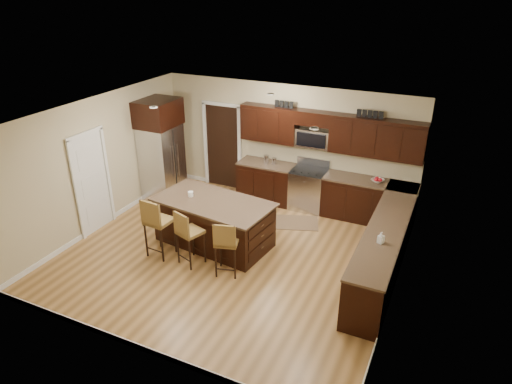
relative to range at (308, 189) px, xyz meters
The scene contains 23 objects.
floor 2.59m from the range, 105.51° to the right, with size 6.00×6.00×0.00m, color #A17440.
ceiling 3.38m from the range, 105.51° to the right, with size 6.00×6.00×0.00m, color silver.
wall_back 1.15m from the range, 156.28° to the left, with size 6.00×6.00×0.00m, color #BDB088.
wall_left 4.51m from the range, 146.33° to the right, with size 5.50×5.50×0.00m, color #BDB088.
wall_right 3.49m from the range, 46.57° to the right, with size 5.50×5.50×0.00m, color #BDB088.
base_cabinets 1.58m from the range, 39.46° to the right, with size 4.02×3.96×0.92m.
upper_cabinets 1.42m from the range, 20.23° to the left, with size 4.00×0.33×0.80m.
range is the anchor object (origin of this frame).
microwave 1.16m from the range, 90.00° to the left, with size 0.76×0.31×0.40m, color silver.
doorway 2.41m from the range, behind, with size 0.85×0.03×2.06m, color black.
pantry_door 4.61m from the range, 143.07° to the right, with size 0.03×0.80×2.04m, color white.
letter_decor 1.84m from the range, 31.31° to the left, with size 2.20×0.03×0.15m, color black, non-canonical shape.
island 2.51m from the range, 117.64° to the right, with size 2.39×1.45×0.92m.
stool_left 3.62m from the range, 121.45° to the right, with size 0.47×0.47×1.18m.
stool_mid 3.31m from the range, 111.76° to the right, with size 0.51×0.51×1.07m.
stool_right 3.10m from the range, 98.18° to the right, with size 0.48×0.48×1.05m.
refrigerator 3.49m from the range, 165.17° to the right, with size 0.79×0.94×2.35m.
floor_mat 0.93m from the range, 90.57° to the right, with size 0.98×0.66×0.01m, color brown.
fruit_bowl 1.56m from the range, ahead, with size 0.25×0.25×0.06m, color silver.
soap_bottle 3.19m from the range, 50.07° to the right, with size 0.09×0.09×0.19m, color #B2B2B2.
canister_tall 1.18m from the range, behind, with size 0.12×0.12×0.19m, color silver.
canister_short 1.00m from the range, behind, with size 0.11×0.11×0.16m, color silver.
island_jar 2.83m from the range, 126.81° to the right, with size 0.10×0.10×0.10m, color white.
Camera 1 is at (3.53, -6.48, 4.77)m, focal length 32.00 mm.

